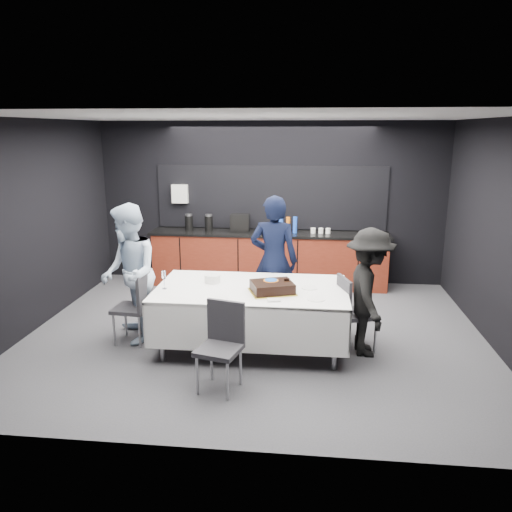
{
  "coord_description": "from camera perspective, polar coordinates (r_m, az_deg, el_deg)",
  "views": [
    {
      "loc": [
        0.68,
        -6.16,
        2.65
      ],
      "look_at": [
        0.0,
        0.1,
        1.05
      ],
      "focal_mm": 35.0,
      "sensor_mm": 36.0,
      "label": 1
    }
  ],
  "objects": [
    {
      "name": "fork_pile",
      "position": [
        5.63,
        2.07,
        -5.06
      ],
      "size": [
        0.16,
        0.12,
        0.02
      ],
      "primitive_type": "cube",
      "rotation": [
        0.0,
        0.0,
        0.18
      ],
      "color": "white",
      "rests_on": "party_table"
    },
    {
      "name": "kitchenette",
      "position": [
        8.67,
        1.4,
        0.18
      ],
      "size": [
        4.1,
        0.64,
        2.05
      ],
      "color": "#571A0D",
      "rests_on": "ground"
    },
    {
      "name": "chair_left",
      "position": [
        6.49,
        -13.45,
        -5.19
      ],
      "size": [
        0.45,
        0.45,
        0.92
      ],
      "color": "#2E2D32",
      "rests_on": "ground"
    },
    {
      "name": "ground",
      "position": [
        6.74,
        -0.09,
        -8.89
      ],
      "size": [
        6.0,
        6.0,
        0.0
      ],
      "primitive_type": "plane",
      "color": "#46474C",
      "rests_on": "ground"
    },
    {
      "name": "room_shell",
      "position": [
        6.25,
        -0.1,
        6.97
      ],
      "size": [
        6.04,
        5.04,
        2.82
      ],
      "color": "white",
      "rests_on": "ground"
    },
    {
      "name": "loose_plate_right_b",
      "position": [
        5.72,
        6.86,
        -4.9
      ],
      "size": [
        0.21,
        0.21,
        0.01
      ],
      "primitive_type": "cylinder",
      "color": "white",
      "rests_on": "party_table"
    },
    {
      "name": "party_table",
      "position": [
        6.14,
        -0.5,
        -4.85
      ],
      "size": [
        2.32,
        1.32,
        0.78
      ],
      "color": "#99999E",
      "rests_on": "ground"
    },
    {
      "name": "loose_plate_near",
      "position": [
        5.71,
        -4.04,
        -4.86
      ],
      "size": [
        0.18,
        0.18,
        0.01
      ],
      "primitive_type": "cylinder",
      "color": "white",
      "rests_on": "party_table"
    },
    {
      "name": "chair_right",
      "position": [
        6.24,
        10.89,
        -5.84
      ],
      "size": [
        0.53,
        0.53,
        0.92
      ],
      "color": "#2E2D32",
      "rests_on": "ground"
    },
    {
      "name": "plate_stack",
      "position": [
        6.31,
        -5.0,
        -2.56
      ],
      "size": [
        0.2,
        0.2,
        0.1
      ],
      "primitive_type": "cylinder",
      "color": "white",
      "rests_on": "party_table"
    },
    {
      "name": "chair_near",
      "position": [
        5.27,
        -3.92,
        -9.48
      ],
      "size": [
        0.51,
        0.51,
        0.92
      ],
      "color": "#2E2D32",
      "rests_on": "ground"
    },
    {
      "name": "loose_plate_right_a",
      "position": [
        6.11,
        6.13,
        -3.62
      ],
      "size": [
        0.2,
        0.2,
        0.01
      ],
      "primitive_type": "cylinder",
      "color": "white",
      "rests_on": "party_table"
    },
    {
      "name": "person_right",
      "position": [
        6.08,
        12.78,
        -4.09
      ],
      "size": [
        0.63,
        1.03,
        1.55
      ],
      "primitive_type": "imported",
      "rotation": [
        0.0,
        0.0,
        1.63
      ],
      "color": "black",
      "rests_on": "ground"
    },
    {
      "name": "loose_plate_far",
      "position": [
        6.36,
        1.29,
        -2.81
      ],
      "size": [
        0.19,
        0.19,
        0.01
      ],
      "primitive_type": "cylinder",
      "color": "white",
      "rests_on": "party_table"
    },
    {
      "name": "cake_assembly",
      "position": [
        5.9,
        1.87,
        -3.58
      ],
      "size": [
        0.62,
        0.56,
        0.16
      ],
      "color": "gold",
      "rests_on": "party_table"
    },
    {
      "name": "person_center",
      "position": [
        6.84,
        2.05,
        -0.56
      ],
      "size": [
        0.69,
        0.48,
        1.81
      ],
      "primitive_type": "imported",
      "rotation": [
        0.0,
        0.0,
        3.07
      ],
      "color": "black",
      "rests_on": "ground"
    },
    {
      "name": "champagne_flute",
      "position": [
        6.11,
        -10.49,
        -2.27
      ],
      "size": [
        0.06,
        0.06,
        0.22
      ],
      "color": "white",
      "rests_on": "party_table"
    },
    {
      "name": "person_left",
      "position": [
        6.48,
        -14.31,
        -1.99
      ],
      "size": [
        0.99,
        1.07,
        1.77
      ],
      "primitive_type": "imported",
      "rotation": [
        0.0,
        0.0,
        -1.1
      ],
      "color": "silver",
      "rests_on": "ground"
    }
  ]
}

